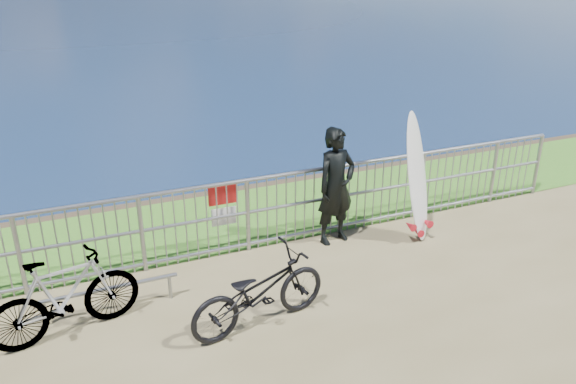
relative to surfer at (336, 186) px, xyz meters
name	(u,v)px	position (x,y,z in m)	size (l,w,h in m)	color
grass_strip	(255,215)	(-0.80, 1.32, -0.87)	(120.00, 120.00, 0.00)	#387921
railing	(280,208)	(-0.79, 0.23, -0.30)	(10.06, 0.10, 1.13)	gray
surfer	(336,186)	(0.00, 0.00, 0.00)	(0.65, 0.42, 1.77)	black
surfboard	(417,182)	(1.15, -0.38, 0.03)	(0.67, 0.64, 1.98)	white
bicycle_near	(259,291)	(-1.79, -1.55, -0.43)	(0.60, 1.72, 0.91)	black
bicycle_far	(65,296)	(-3.84, -0.86, -0.38)	(0.47, 1.67, 1.00)	black
bike_rack	(109,291)	(-3.36, -0.59, -0.60)	(1.65, 0.05, 0.35)	gray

